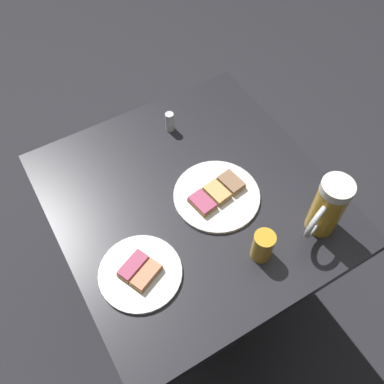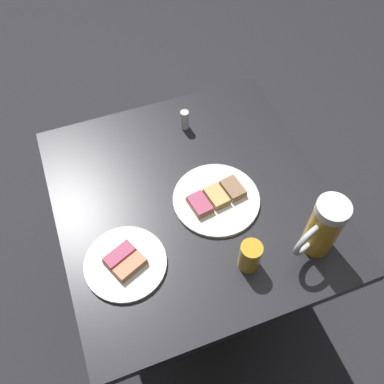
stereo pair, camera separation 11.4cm
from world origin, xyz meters
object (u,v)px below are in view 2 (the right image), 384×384
Objects in this scene: beer_mug at (323,228)px; beer_glass_small at (250,256)px; plate_far at (125,263)px; plate_near at (216,198)px; salt_shaker at (185,120)px.

beer_glass_small is (-0.18, 0.01, -0.05)m from beer_mug.
plate_far is 1.14× the size of beer_mug.
plate_near is 2.70× the size of beer_glass_small.
salt_shaker is (-0.17, 0.50, -0.06)m from beer_mug.
plate_far is 0.48m from salt_shaker.
beer_glass_small is 1.37× the size of salt_shaker.
plate_far is at bearing 165.84° from beer_mug.
salt_shaker is at bearing 52.50° from plate_far.
plate_near is 0.21m from beer_glass_small.
plate_far is 0.30m from beer_glass_small.
plate_near is 0.30m from plate_far.
beer_mug is (0.18, -0.21, 0.08)m from plate_near.
plate_far is at bearing 159.72° from beer_glass_small.
beer_mug reaches higher than plate_near.
plate_near and plate_far have the same top height.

